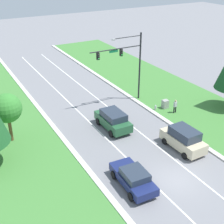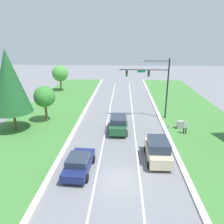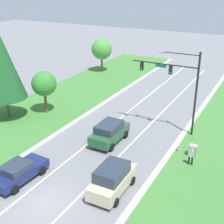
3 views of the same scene
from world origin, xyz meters
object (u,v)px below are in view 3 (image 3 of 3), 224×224
navy_sedan (19,171)px  oak_far_left_tree (102,49)px  fire_hydrant (179,149)px  conifer_mid_left_tree (2,65)px  traffic_signal_mast (178,80)px  pedestrian (191,156)px  oak_near_left_tree (44,84)px  champagne_suv (112,179)px  utility_cabinet (193,151)px  forest_suv (109,132)px

navy_sedan → oak_far_left_tree: size_ratio=0.85×
fire_hydrant → conifer_mid_left_tree: (-19.21, -1.62, 5.79)m
navy_sedan → conifer_mid_left_tree: 13.86m
oak_far_left_tree → traffic_signal_mast: bearing=-42.1°
navy_sedan → conifer_mid_left_tree: (-9.62, 8.43, 5.33)m
traffic_signal_mast → pedestrian: bearing=-59.9°
navy_sedan → oak_near_left_tree: 13.63m
fire_hydrant → oak_near_left_tree: 16.72m
traffic_signal_mast → oak_far_left_tree: bearing=137.9°
champagne_suv → pedestrian: champagne_suv is taller
utility_cabinet → conifer_mid_left_tree: size_ratio=0.11×
fire_hydrant → oak_near_left_tree: size_ratio=0.14×
navy_sedan → utility_cabinet: 14.72m
pedestrian → oak_near_left_tree: 18.32m
forest_suv → fire_hydrant: 6.60m
navy_sedan → oak_near_left_tree: size_ratio=0.94×
oak_far_left_tree → conifer_mid_left_tree: (0.24, -21.50, 2.32)m
utility_cabinet → oak_far_left_tree: oak_far_left_tree is taller
champagne_suv → oak_near_left_tree: 16.77m
traffic_signal_mast → oak_near_left_tree: bearing=-170.9°
conifer_mid_left_tree → champagne_suv: bearing=-20.5°
traffic_signal_mast → pedestrian: 7.84m
oak_near_left_tree → navy_sedan: bearing=-59.6°
champagne_suv → utility_cabinet: 8.64m
traffic_signal_mast → forest_suv: size_ratio=1.78×
utility_cabinet → oak_near_left_tree: (-17.64, 1.60, 3.01)m
fire_hydrant → conifer_mid_left_tree: size_ratio=0.07×
pedestrian → fire_hydrant: 2.34m
forest_suv → fire_hydrant: (6.44, 1.26, -0.69)m
champagne_suv → traffic_signal_mast: bearing=84.4°
forest_suv → oak_far_left_tree: size_ratio=0.86×
traffic_signal_mast → oak_far_left_tree: (-17.77, 16.06, -1.70)m
forest_suv → utility_cabinet: size_ratio=4.33×
utility_cabinet → conifer_mid_left_tree: bearing=-175.9°
oak_near_left_tree → traffic_signal_mast: bearing=9.1°
utility_cabinet → pedestrian: bearing=-82.1°
navy_sedan → oak_far_left_tree: (-9.86, 29.93, 3.02)m
champagne_suv → pedestrian: 7.41m
navy_sedan → oak_far_left_tree: oak_far_left_tree is taller
forest_suv → utility_cabinet: 7.84m
conifer_mid_left_tree → pedestrian: bearing=-0.2°
pedestrian → traffic_signal_mast: bearing=-63.8°
traffic_signal_mast → oak_near_left_tree: traffic_signal_mast is taller
forest_suv → conifer_mid_left_tree: (-12.76, -0.36, 5.10)m
traffic_signal_mast → fire_hydrant: size_ratio=12.00×
forest_suv → champagne_suv: size_ratio=1.03×
pedestrian → oak_far_left_tree: size_ratio=0.31×
oak_near_left_tree → champagne_suv: bearing=-34.1°
navy_sedan → fire_hydrant: bearing=49.3°
champagne_suv → oak_near_left_tree: (-13.73, 9.29, 2.48)m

